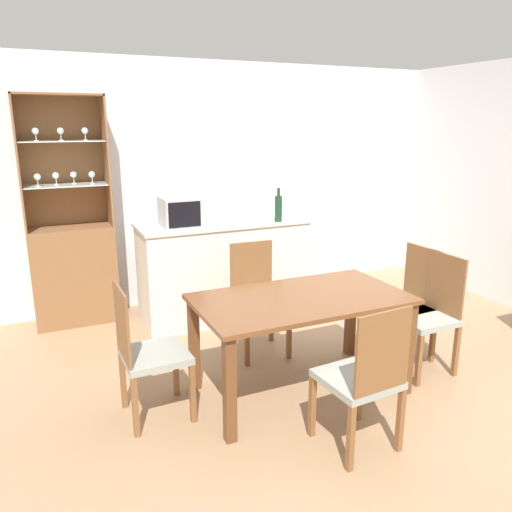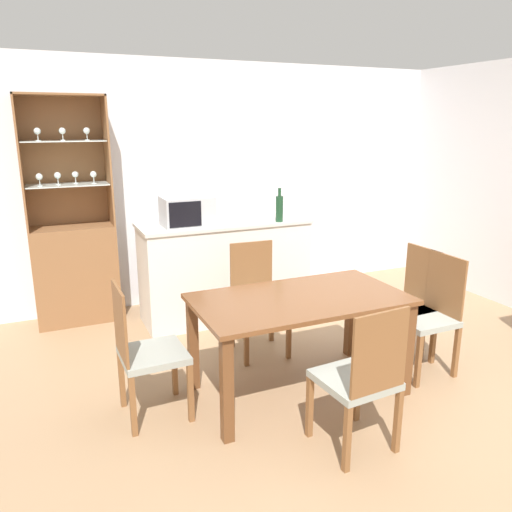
% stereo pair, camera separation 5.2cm
% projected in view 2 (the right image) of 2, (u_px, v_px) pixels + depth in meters
% --- Properties ---
extents(ground_plane, '(18.00, 18.00, 0.00)m').
position_uv_depth(ground_plane, '(363.00, 401.00, 3.56)').
color(ground_plane, '#A37F5B').
extents(wall_back, '(6.80, 0.06, 2.55)m').
position_uv_depth(wall_back, '(229.00, 182.00, 5.55)').
color(wall_back, silver).
rests_on(wall_back, ground_plane).
extents(kitchen_counter, '(1.67, 0.59, 0.98)m').
position_uv_depth(kitchen_counter, '(225.00, 270.00, 5.00)').
color(kitchen_counter, silver).
rests_on(kitchen_counter, ground_plane).
extents(display_cabinet, '(0.78, 0.39, 2.17)m').
position_uv_depth(display_cabinet, '(75.00, 258.00, 4.86)').
color(display_cabinet, brown).
rests_on(display_cabinet, ground_plane).
extents(dining_table, '(1.50, 0.83, 0.73)m').
position_uv_depth(dining_table, '(300.00, 312.00, 3.54)').
color(dining_table, brown).
rests_on(dining_table, ground_plane).
extents(dining_chair_head_near, '(0.44, 0.44, 0.94)m').
position_uv_depth(dining_chair_head_near, '(360.00, 379.00, 2.93)').
color(dining_chair_head_near, '#999E93').
rests_on(dining_chair_head_near, ground_plane).
extents(dining_chair_side_right_near, '(0.42, 0.42, 0.94)m').
position_uv_depth(dining_chair_side_right_near, '(428.00, 315.00, 3.89)').
color(dining_chair_side_right_near, '#999E93').
rests_on(dining_chair_side_right_near, ground_plane).
extents(dining_chair_side_left_far, '(0.42, 0.42, 0.94)m').
position_uv_depth(dining_chair_side_left_far, '(146.00, 352.00, 3.27)').
color(dining_chair_side_left_far, '#999E93').
rests_on(dining_chair_side_left_far, ground_plane).
extents(dining_chair_head_far, '(0.44, 0.44, 0.94)m').
position_uv_depth(dining_chair_head_far, '(258.00, 300.00, 4.23)').
color(dining_chair_head_far, '#999E93').
rests_on(dining_chair_head_far, ground_plane).
extents(dining_chair_side_right_far, '(0.43, 0.43, 0.94)m').
position_uv_depth(dining_chair_side_right_far, '(407.00, 305.00, 4.11)').
color(dining_chair_side_right_far, '#999E93').
rests_on(dining_chair_side_right_far, ground_plane).
extents(microwave, '(0.47, 0.33, 0.27)m').
position_uv_depth(microwave, '(187.00, 211.00, 4.66)').
color(microwave, '#B7BABF').
rests_on(microwave, kitchen_counter).
extents(wine_bottle, '(0.07, 0.07, 0.33)m').
position_uv_depth(wine_bottle, '(279.00, 208.00, 4.84)').
color(wine_bottle, '#193D23').
rests_on(wine_bottle, kitchen_counter).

